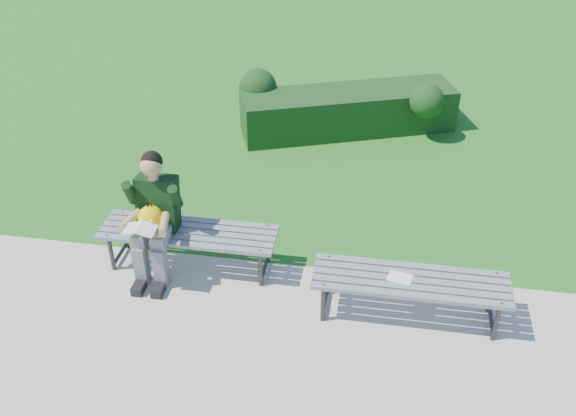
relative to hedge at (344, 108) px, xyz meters
name	(u,v)px	position (x,y,z in m)	size (l,w,h in m)	color
ground	(274,264)	(-0.44, -3.24, -0.34)	(80.00, 80.00, 0.00)	#186717
walkway	(236,394)	(-0.44, -4.99, -0.33)	(30.00, 3.50, 0.02)	beige
hedge	(344,108)	(0.00, 0.00, 0.00)	(3.22, 1.78, 0.84)	#1C4012
bench_left	(189,235)	(-1.29, -3.42, 0.07)	(1.80, 0.50, 0.46)	gray
bench_right	(410,284)	(0.94, -3.82, 0.07)	(1.80, 0.50, 0.46)	gray
seated_boy	(154,213)	(-1.59, -3.52, 0.37)	(0.56, 0.76, 1.31)	slate
paper_sheet	(400,278)	(0.84, -3.82, 0.13)	(0.25, 0.20, 0.01)	white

